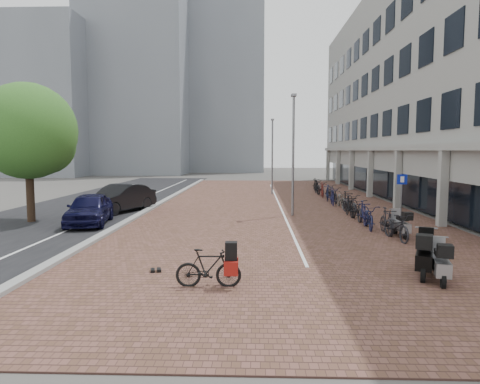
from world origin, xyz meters
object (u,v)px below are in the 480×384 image
scooter_back (440,261)px  parking_sign (402,191)px  car_dark (120,198)px  scooter_front (401,224)px  car_navy (89,209)px  scooter_mid (425,253)px  hero_bike (208,267)px

scooter_back → parking_sign: parking_sign is taller
car_dark → scooter_front: bearing=-4.6°
car_navy → parking_sign: (14.16, 1.27, 0.75)m
scooter_mid → parking_sign: parking_sign is taller
scooter_mid → scooter_back: scooter_mid is taller
scooter_front → parking_sign: bearing=68.9°
car_dark → scooter_mid: (11.66, -11.68, -0.12)m
car_navy → parking_sign: 14.24m
scooter_front → scooter_back: (-0.91, -5.81, 0.02)m
scooter_back → car_dark: bearing=149.2°
car_dark → scooter_back: car_dark is taller
hero_bike → scooter_front: size_ratio=1.04×
car_dark → parking_sign: bearing=11.2°
car_dark → scooter_back: bearing=-23.8°
car_navy → scooter_front: car_navy is taller
parking_sign → scooter_front: bearing=-109.2°
scooter_mid → scooter_back: bearing=-46.0°
scooter_back → scooter_mid: bearing=126.3°
scooter_back → parking_sign: bearing=92.3°
scooter_back → scooter_front: bearing=96.0°
car_navy → parking_sign: size_ratio=1.88×
car_dark → scooter_front: car_dark is taller
hero_bike → scooter_back: (5.75, 0.62, 0.05)m
hero_bike → scooter_mid: 5.67m
car_dark → hero_bike: size_ratio=2.84×
scooter_mid → parking_sign: (2.34, 9.03, 0.83)m
car_navy → scooter_front: (12.93, -2.45, -0.18)m
car_dark → scooter_mid: 16.51m
hero_bike → scooter_front: bearing=-47.3°
hero_bike → scooter_mid: size_ratio=0.88×
car_navy → scooter_front: bearing=-20.2°
scooter_front → hero_bike: bearing=-138.8°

